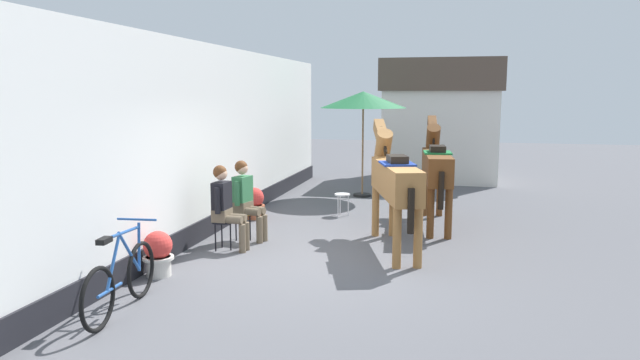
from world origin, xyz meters
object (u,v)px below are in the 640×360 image
leaning_bicycle (121,280)px  cafe_parasol (363,100)px  saddled_horse_near (394,179)px  flower_planter_nearest (158,253)px  saddled_horse_far (436,166)px  seated_visitor_far (246,196)px  spare_stool_white (342,197)px  seated_visitor_near (225,203)px  flower_planter_farthest (254,203)px

leaning_bicycle → cafe_parasol: cafe_parasol is taller
saddled_horse_near → flower_planter_nearest: saddled_horse_near is taller
flower_planter_nearest → cafe_parasol: cafe_parasol is taller
saddled_horse_near → saddled_horse_far: size_ratio=0.97×
seated_visitor_far → cafe_parasol: size_ratio=0.54×
spare_stool_white → cafe_parasol: bearing=88.9°
seated_visitor_near → cafe_parasol: (1.36, 5.44, 1.59)m
flower_planter_farthest → spare_stool_white: size_ratio=1.39×
flower_planter_farthest → seated_visitor_near: bearing=-81.2°
seated_visitor_far → seated_visitor_near: bearing=-97.6°
seated_visitor_far → cafe_parasol: cafe_parasol is taller
seated_visitor_near → flower_planter_farthest: seated_visitor_near is taller
flower_planter_farthest → cafe_parasol: bearing=60.8°
leaning_bicycle → seated_visitor_far: bearing=86.5°
seated_visitor_near → saddled_horse_far: (3.23, 2.65, 0.38)m
seated_visitor_near → saddled_horse_near: bearing=15.6°
saddled_horse_far → cafe_parasol: cafe_parasol is taller
seated_visitor_near → saddled_horse_near: saddled_horse_near is taller
leaning_bicycle → flower_planter_farthest: bearing=92.7°
saddled_horse_near → flower_planter_nearest: bearing=-143.7°
saddled_horse_far → spare_stool_white: (-1.92, 0.43, -0.76)m
flower_planter_farthest → cafe_parasol: size_ratio=0.25×
seated_visitor_near → seated_visitor_far: same height
seated_visitor_far → cafe_parasol: (1.27, 4.76, 1.59)m
seated_visitor_near → spare_stool_white: seated_visitor_near is taller
saddled_horse_far → flower_planter_nearest: bearing=-131.2°
saddled_horse_near → cafe_parasol: bearing=105.1°
spare_stool_white → seated_visitor_near: bearing=-113.1°
saddled_horse_far → spare_stool_white: saddled_horse_far is taller
saddled_horse_near → leaning_bicycle: saddled_horse_near is taller
cafe_parasol → spare_stool_white: (-0.04, -2.36, -1.96)m
saddled_horse_near → cafe_parasol: (-1.27, 4.71, 1.20)m
spare_stool_white → flower_planter_nearest: bearing=-110.5°
flower_planter_farthest → leaning_bicycle: bearing=-87.3°
saddled_horse_near → saddled_horse_far: 2.01m
seated_visitor_near → saddled_horse_far: size_ratio=0.46×
spare_stool_white → saddled_horse_near: bearing=-60.8°
saddled_horse_near → saddled_horse_far: same height
seated_visitor_far → saddled_horse_far: bearing=32.0°
saddled_horse_near → flower_planter_farthest: 3.51m
cafe_parasol → flower_planter_farthest: bearing=-119.2°
saddled_horse_near → flower_planter_farthest: (-2.99, 1.62, -0.82)m
flower_planter_nearest → leaning_bicycle: size_ratio=0.36×
seated_visitor_far → flower_planter_farthest: seated_visitor_far is taller
saddled_horse_far → flower_planter_farthest: (-3.60, -0.29, -0.82)m
seated_visitor_near → seated_visitor_far: bearing=82.4°
flower_planter_farthest → leaning_bicycle: 5.19m
flower_planter_farthest → spare_stool_white: (1.68, 0.73, 0.07)m
spare_stool_white → seated_visitor_far: bearing=-117.0°
saddled_horse_far → leaning_bicycle: size_ratio=1.70×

